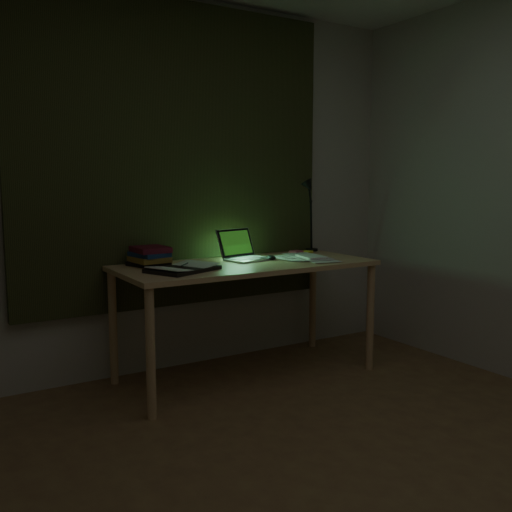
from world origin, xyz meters
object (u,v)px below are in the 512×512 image
Objects in this scene: book_stack at (149,256)px; desk_lamp at (312,217)px; open_textbook at (183,268)px; loose_papers at (304,258)px; desk at (246,320)px; laptop at (249,244)px.

desk_lamp reaches higher than book_stack.
loose_papers is at bearing -20.69° from open_textbook.
desk is 0.58m from loose_papers.
laptop is 0.97× the size of loose_papers.
desk_lamp reaches higher than desk.
book_stack is at bearing 165.60° from loose_papers.
laptop is 0.71m from desk_lamp.
loose_papers reaches higher than desk.
desk_lamp is at bearing -5.96° from open_textbook.
desk is 0.76m from book_stack.
desk_lamp is at bearing 21.25° from desk.
open_textbook is 0.76× the size of desk_lamp.
laptop is at bearing -9.33° from book_stack.
desk is at bearing -12.72° from open_textbook.
desk_lamp is (0.75, 0.29, 0.64)m from desk.
book_stack is (-0.67, 0.11, -0.04)m from laptop.
loose_papers is (0.35, -0.15, -0.10)m from laptop.
laptop is 0.61m from open_textbook.
book_stack is at bearing 158.02° from laptop.
laptop is 0.65× the size of desk_lamp.
laptop is 0.68m from book_stack.
open_textbook is at bearing -169.69° from desk.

